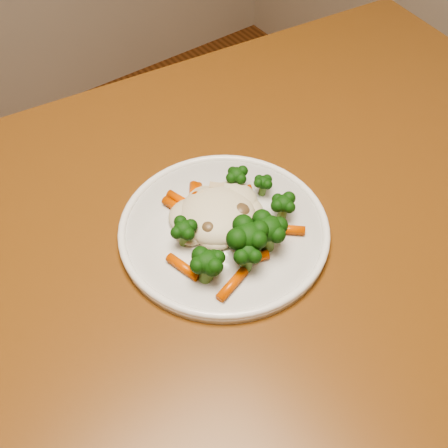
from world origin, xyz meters
name	(u,v)px	position (x,y,z in m)	size (l,w,h in m)	color
dining_table	(214,308)	(0.27, 0.07, 0.66)	(1.35, 0.98, 0.75)	brown
plate	(224,231)	(0.32, 0.10, 0.76)	(0.27, 0.27, 0.01)	white
meal	(230,226)	(0.31, 0.09, 0.78)	(0.18, 0.18, 0.05)	beige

